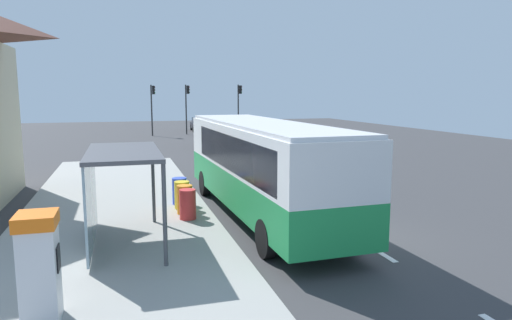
{
  "coord_description": "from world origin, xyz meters",
  "views": [
    {
      "loc": [
        -6.11,
        -11.45,
        4.12
      ],
      "look_at": [
        -1.0,
        5.88,
        1.5
      ],
      "focal_mm": 32.04,
      "sensor_mm": 36.0,
      "label": 1
    }
  ],
  "objects_px": {
    "bus": "(261,163)",
    "recycling_bin_orange": "(185,199)",
    "recycling_bin_yellow": "(182,195)",
    "traffic_light_near_side": "(239,101)",
    "ticket_machine": "(39,267)",
    "recycling_bin_red": "(188,204)",
    "traffic_light_far_side": "(152,102)",
    "sedan_far": "(213,129)",
    "traffic_light_median": "(187,101)",
    "bus_shelter": "(111,173)",
    "sedan_near": "(200,124)",
    "recycling_bin_blue": "(180,191)",
    "white_van": "(232,130)"
  },
  "relations": [
    {
      "from": "sedan_far",
      "to": "ticket_machine",
      "type": "relative_size",
      "value": 2.3
    },
    {
      "from": "recycling_bin_orange",
      "to": "ticket_machine",
      "type": "bearing_deg",
      "value": -117.05
    },
    {
      "from": "traffic_light_far_side",
      "to": "traffic_light_near_side",
      "type": "bearing_deg",
      "value": -5.31
    },
    {
      "from": "white_van",
      "to": "bus_shelter",
      "type": "height_order",
      "value": "bus_shelter"
    },
    {
      "from": "ticket_machine",
      "to": "traffic_light_median",
      "type": "xyz_separation_m",
      "value": [
        7.97,
        38.79,
        2.18
      ]
    },
    {
      "from": "white_van",
      "to": "bus_shelter",
      "type": "xyz_separation_m",
      "value": [
        -8.61,
        -22.51,
        0.75
      ]
    },
    {
      "from": "recycling_bin_orange",
      "to": "recycling_bin_yellow",
      "type": "xyz_separation_m",
      "value": [
        0.0,
        0.7,
        0.0
      ]
    },
    {
      "from": "sedan_far",
      "to": "recycling_bin_orange",
      "type": "distance_m",
      "value": 29.12
    },
    {
      "from": "sedan_far",
      "to": "traffic_light_far_side",
      "type": "height_order",
      "value": "traffic_light_far_side"
    },
    {
      "from": "sedan_near",
      "to": "recycling_bin_orange",
      "type": "relative_size",
      "value": 4.73
    },
    {
      "from": "ticket_machine",
      "to": "traffic_light_near_side",
      "type": "xyz_separation_m",
      "value": [
        13.07,
        37.19,
        2.19
      ]
    },
    {
      "from": "bus_shelter",
      "to": "recycling_bin_yellow",
      "type": "bearing_deg",
      "value": 56.6
    },
    {
      "from": "recycling_bin_red",
      "to": "recycling_bin_blue",
      "type": "relative_size",
      "value": 1.0
    },
    {
      "from": "traffic_light_far_side",
      "to": "ticket_machine",
      "type": "bearing_deg",
      "value": -96.71
    },
    {
      "from": "recycling_bin_yellow",
      "to": "sedan_far",
      "type": "bearing_deg",
      "value": 76.79
    },
    {
      "from": "traffic_light_median",
      "to": "bus_shelter",
      "type": "distance_m",
      "value": 35.53
    },
    {
      "from": "traffic_light_near_side",
      "to": "recycling_bin_orange",
      "type": "bearing_deg",
      "value": -107.59
    },
    {
      "from": "bus",
      "to": "recycling_bin_yellow",
      "type": "xyz_separation_m",
      "value": [
        -2.49,
        1.19,
        -1.19
      ]
    },
    {
      "from": "traffic_light_near_side",
      "to": "traffic_light_far_side",
      "type": "bearing_deg",
      "value": 174.69
    },
    {
      "from": "sedan_far",
      "to": "traffic_light_median",
      "type": "bearing_deg",
      "value": 116.51
    },
    {
      "from": "ticket_machine",
      "to": "traffic_light_median",
      "type": "height_order",
      "value": "traffic_light_median"
    },
    {
      "from": "sedan_near",
      "to": "recycling_bin_red",
      "type": "distance_m",
      "value": 37.22
    },
    {
      "from": "recycling_bin_yellow",
      "to": "traffic_light_near_side",
      "type": "relative_size",
      "value": 0.19
    },
    {
      "from": "recycling_bin_orange",
      "to": "recycling_bin_yellow",
      "type": "distance_m",
      "value": 0.7
    },
    {
      "from": "recycling_bin_yellow",
      "to": "traffic_light_median",
      "type": "relative_size",
      "value": 0.19
    },
    {
      "from": "recycling_bin_blue",
      "to": "traffic_light_near_side",
      "type": "height_order",
      "value": "traffic_light_near_side"
    },
    {
      "from": "ticket_machine",
      "to": "recycling_bin_blue",
      "type": "xyz_separation_m",
      "value": [
        3.37,
        8.0,
        -0.52
      ]
    },
    {
      "from": "traffic_light_median",
      "to": "bus_shelter",
      "type": "height_order",
      "value": "traffic_light_median"
    },
    {
      "from": "traffic_light_median",
      "to": "traffic_light_far_side",
      "type": "bearing_deg",
      "value": -167.12
    },
    {
      "from": "ticket_machine",
      "to": "recycling_bin_yellow",
      "type": "xyz_separation_m",
      "value": [
        3.37,
        7.3,
        -0.52
      ]
    },
    {
      "from": "recycling_bin_blue",
      "to": "ticket_machine",
      "type": "bearing_deg",
      "value": -112.84
    },
    {
      "from": "white_van",
      "to": "sedan_far",
      "type": "height_order",
      "value": "white_van"
    },
    {
      "from": "sedan_near",
      "to": "recycling_bin_yellow",
      "type": "bearing_deg",
      "value": -100.44
    },
    {
      "from": "recycling_bin_blue",
      "to": "traffic_light_far_side",
      "type": "xyz_separation_m",
      "value": [
        1.1,
        29.99,
        2.67
      ]
    },
    {
      "from": "white_van",
      "to": "bus_shelter",
      "type": "bearing_deg",
      "value": -110.94
    },
    {
      "from": "white_van",
      "to": "traffic_light_near_side",
      "type": "height_order",
      "value": "traffic_light_near_side"
    },
    {
      "from": "ticket_machine",
      "to": "recycling_bin_red",
      "type": "relative_size",
      "value": 2.04
    },
    {
      "from": "sedan_far",
      "to": "bus_shelter",
      "type": "relative_size",
      "value": 1.12
    },
    {
      "from": "bus",
      "to": "recycling_bin_blue",
      "type": "relative_size",
      "value": 11.66
    },
    {
      "from": "bus",
      "to": "recycling_bin_orange",
      "type": "bearing_deg",
      "value": 168.79
    },
    {
      "from": "recycling_bin_blue",
      "to": "traffic_light_far_side",
      "type": "distance_m",
      "value": 30.13
    },
    {
      "from": "sedan_far",
      "to": "ticket_machine",
      "type": "bearing_deg",
      "value": -105.75
    },
    {
      "from": "ticket_machine",
      "to": "bus_shelter",
      "type": "bearing_deg",
      "value": 73.66
    },
    {
      "from": "recycling_bin_yellow",
      "to": "traffic_light_near_side",
      "type": "distance_m",
      "value": 31.54
    },
    {
      "from": "recycling_bin_yellow",
      "to": "recycling_bin_red",
      "type": "bearing_deg",
      "value": -90.0
    },
    {
      "from": "bus",
      "to": "traffic_light_far_side",
      "type": "height_order",
      "value": "traffic_light_far_side"
    },
    {
      "from": "traffic_light_near_side",
      "to": "traffic_light_far_side",
      "type": "relative_size",
      "value": 1.01
    },
    {
      "from": "ticket_machine",
      "to": "recycling_bin_yellow",
      "type": "distance_m",
      "value": 8.05
    },
    {
      "from": "recycling_bin_yellow",
      "to": "bus_shelter",
      "type": "height_order",
      "value": "bus_shelter"
    },
    {
      "from": "traffic_light_median",
      "to": "recycling_bin_red",
      "type": "bearing_deg",
      "value": -97.96
    }
  ]
}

